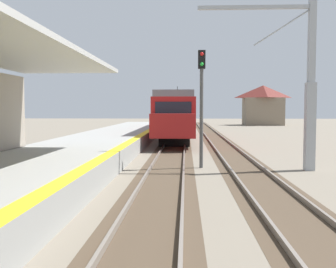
# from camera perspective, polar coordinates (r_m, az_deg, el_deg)

# --- Properties ---
(station_platform) EXTENTS (5.00, 80.00, 0.91)m
(station_platform) POSITION_cam_1_polar(r_m,az_deg,el_deg) (13.45, -20.32, -5.92)
(station_platform) COLOR #999993
(station_platform) RESTS_ON ground
(track_pair_nearest_platform) EXTENTS (2.34, 120.00, 0.16)m
(track_pair_nearest_platform) POSITION_cam_1_polar(r_m,az_deg,el_deg) (16.43, -0.24, -5.40)
(track_pair_nearest_platform) COLOR #4C3D2D
(track_pair_nearest_platform) RESTS_ON ground
(track_pair_middle) EXTENTS (2.34, 120.00, 0.16)m
(track_pair_middle) POSITION_cam_1_polar(r_m,az_deg,el_deg) (16.62, 11.60, -5.37)
(track_pair_middle) COLOR #4C3D2D
(track_pair_middle) RESTS_ON ground
(approaching_train) EXTENTS (2.93, 19.60, 4.76)m
(approaching_train) POSITION_cam_1_polar(r_m,az_deg,el_deg) (33.78, 1.24, 2.88)
(approaching_train) COLOR maroon
(approaching_train) RESTS_ON ground
(rail_signal_post) EXTENTS (0.32, 0.34, 5.20)m
(rail_signal_post) POSITION_cam_1_polar(r_m,az_deg,el_deg) (17.57, 4.86, 5.47)
(rail_signal_post) COLOR #4C4C4C
(rail_signal_post) RESTS_ON ground
(catenary_pylon_far_side) EXTENTS (5.00, 0.40, 7.50)m
(catenary_pylon_far_side) POSITION_cam_1_polar(r_m,az_deg,el_deg) (17.78, 18.99, 6.58)
(catenary_pylon_far_side) COLOR #9EA3A8
(catenary_pylon_far_side) RESTS_ON ground
(distant_trackside_house) EXTENTS (6.60, 5.28, 6.40)m
(distant_trackside_house) POSITION_cam_1_polar(r_m,az_deg,el_deg) (65.57, 13.55, 4.17)
(distant_trackside_house) COLOR #7F705B
(distant_trackside_house) RESTS_ON ground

